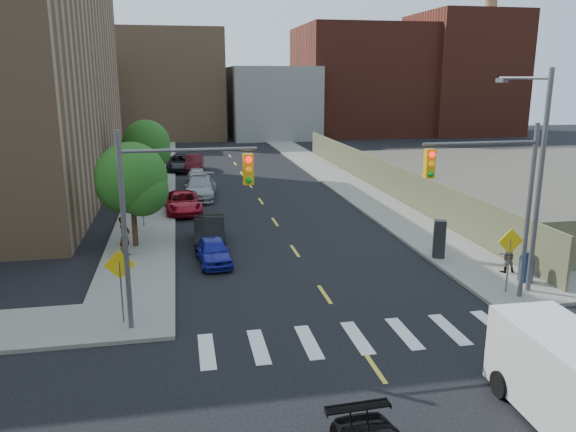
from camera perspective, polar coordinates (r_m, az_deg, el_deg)
name	(u,v)px	position (r m, az deg, el deg)	size (l,w,h in m)	color
ground	(399,403)	(16.42, 11.21, -18.14)	(160.00, 160.00, 0.00)	black
sidewalk_nw	(157,169)	(55.00, -13.20, 4.65)	(3.50, 73.00, 0.15)	gray
sidewalk_ne	(315,164)	(56.55, 2.74, 5.25)	(3.50, 73.00, 0.15)	gray
fence_north	(379,175)	(44.14, 9.27, 4.15)	(0.12, 44.00, 2.50)	#696A4A
gravel_lot	(571,178)	(55.07, 26.79, 3.47)	(36.00, 42.00, 0.06)	#595447
bg_bldg_west	(54,96)	(84.44, -22.69, 11.14)	(14.00, 18.00, 12.00)	#592319
bg_bldg_midwest	(173,85)	(84.79, -11.62, 12.94)	(14.00, 16.00, 15.00)	#8C6B4C
bg_bldg_center	(271,102)	(83.97, -1.75, 11.49)	(12.00, 16.00, 10.00)	gray
bg_bldg_east	(359,81)	(89.16, 7.18, 13.47)	(18.00, 18.00, 16.00)	#592319
bg_bldg_fareast	(462,74)	(93.56, 17.23, 13.60)	(14.00, 16.00, 18.00)	#592319
smokestack	(488,41)	(95.63, 19.66, 16.42)	(1.80, 1.80, 28.00)	#8C6B4C
signal_nw	(169,203)	(19.24, -11.97, 1.27)	(4.59, 0.30, 7.00)	#59595E
signal_ne	(495,190)	(22.44, 20.24, 2.51)	(4.59, 0.30, 7.00)	#59595E
streetlight_ne	(535,166)	(24.27, 23.79, 4.65)	(0.25, 3.70, 9.00)	#59595E
warn_sign_nw	(120,273)	(20.52, -16.69, -5.58)	(1.06, 0.06, 2.83)	#59595E
warn_sign_ne	(510,249)	(24.08, 21.61, -3.10)	(1.06, 0.06, 2.83)	#59595E
warn_sign_midwest	(142,195)	(33.53, -14.61, 2.07)	(1.06, 0.06, 2.83)	#59595E
tree_west_near	(132,182)	(29.39, -15.61, 3.32)	(3.66, 3.64, 5.52)	#332114
tree_west_far	(146,147)	(44.20, -14.20, 6.84)	(3.66, 3.64, 5.52)	#332114
parked_car_blue	(213,251)	(26.91, -7.60, -3.52)	(1.46, 3.62, 1.23)	navy
parked_car_black	(210,232)	(29.79, -7.98, -1.58)	(1.55, 4.44, 1.46)	black
parked_car_red	(183,202)	(37.28, -10.65, 1.39)	(2.25, 4.87, 1.35)	#A41023
parked_car_silver	(200,188)	(41.44, -8.93, 2.87)	(2.20, 5.42, 1.57)	#93959A
parked_car_white	(197,176)	(46.93, -9.21, 4.01)	(1.58, 3.93, 1.34)	beige
parked_car_maroon	(195,163)	(53.57, -9.48, 5.33)	(1.62, 4.64, 1.53)	#3B0B11
parked_car_grey	(180,163)	(54.02, -10.88, 5.33)	(2.50, 5.43, 1.51)	black
cargo_van	(572,381)	(16.28, 26.88, -14.74)	(2.28, 5.24, 2.37)	silver
mailbox	(526,267)	(25.96, 23.03, -4.82)	(0.66, 0.59, 1.31)	navy
payphone	(439,239)	(27.93, 15.12, -2.26)	(0.55, 0.45, 1.85)	black
pedestrian_west	(125,236)	(28.33, -16.26, -1.99)	(0.72, 0.47, 1.97)	gray
pedestrian_east	(506,254)	(26.84, 21.30, -3.62)	(0.81, 0.63, 1.66)	gray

